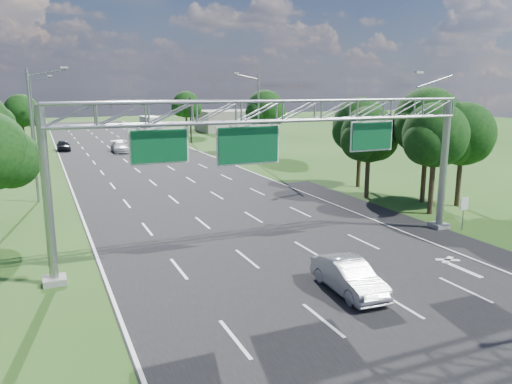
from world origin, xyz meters
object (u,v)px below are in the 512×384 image
sign_gantry (281,123)px  regulatory_sign (464,207)px  silver_sedan (349,276)px  traffic_signal (168,110)px  box_truck (152,126)px

sign_gantry → regulatory_sign: (12.07, -1.02, -5.38)m
sign_gantry → regulatory_sign: bearing=-4.8°
sign_gantry → silver_sedan: 8.70m
traffic_signal → silver_sedan: bearing=-96.6°
silver_sedan → box_truck: box_truck is taller
regulatory_sign → box_truck: box_truck is taller
regulatory_sign → sign_gantry: bearing=175.2°
silver_sedan → box_truck: bearing=86.9°
regulatory_sign → traffic_signal: bearing=95.2°
silver_sedan → regulatory_sign: bearing=26.0°
regulatory_sign → silver_sedan: (-11.79, -5.11, -0.79)m
silver_sedan → traffic_signal: bearing=86.0°
regulatory_sign → box_truck: 69.00m
sign_gantry → silver_sedan: bearing=-87.4°
silver_sedan → box_truck: 74.34m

